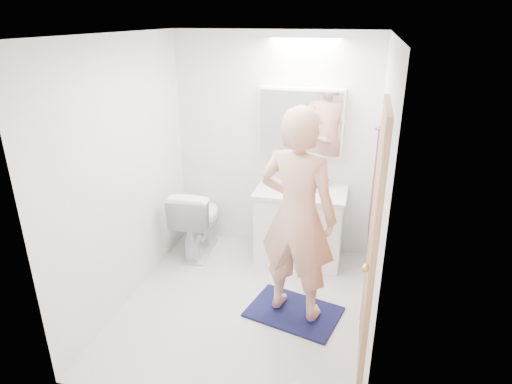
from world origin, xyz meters
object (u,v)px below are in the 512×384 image
(medicine_cabinet, at_px, (301,122))
(soap_bottle_a, at_px, (281,174))
(toilet, at_px, (198,219))
(toothbrush_cup, at_px, (325,183))
(vanity_cabinet, at_px, (300,227))
(soap_bottle_b, at_px, (292,176))
(person, at_px, (297,216))

(medicine_cabinet, distance_m, soap_bottle_a, 0.61)
(toilet, distance_m, soap_bottle_a, 1.07)
(toothbrush_cup, bearing_deg, vanity_cabinet, -144.68)
(vanity_cabinet, relative_size, soap_bottle_a, 4.26)
(medicine_cabinet, relative_size, soap_bottle_a, 4.16)
(vanity_cabinet, xyz_separation_m, soap_bottle_b, (-0.14, 0.18, 0.52))
(vanity_cabinet, relative_size, toothbrush_cup, 9.68)
(toothbrush_cup, bearing_deg, toilet, -168.57)
(vanity_cabinet, bearing_deg, soap_bottle_a, 148.42)
(vanity_cabinet, bearing_deg, medicine_cabinet, 105.76)
(vanity_cabinet, distance_m, medicine_cabinet, 1.13)
(toilet, xyz_separation_m, soap_bottle_b, (1.00, 0.30, 0.51))
(toilet, xyz_separation_m, toothbrush_cup, (1.36, 0.28, 0.46))
(medicine_cabinet, xyz_separation_m, soap_bottle_b, (-0.08, -0.03, -0.59))
(person, bearing_deg, vanity_cabinet, -69.24)
(soap_bottle_b, bearing_deg, toothbrush_cup, -3.16)
(soap_bottle_b, bearing_deg, medicine_cabinet, 21.24)
(soap_bottle_a, bearing_deg, soap_bottle_b, 15.58)
(toilet, bearing_deg, soap_bottle_a, -166.35)
(soap_bottle_a, distance_m, toothbrush_cup, 0.47)
(toilet, bearing_deg, toothbrush_cup, -171.50)
(vanity_cabinet, xyz_separation_m, medicine_cabinet, (-0.06, 0.21, 1.11))
(soap_bottle_a, relative_size, soap_bottle_b, 1.22)
(toilet, relative_size, soap_bottle_b, 4.60)
(person, relative_size, toothbrush_cup, 20.01)
(medicine_cabinet, xyz_separation_m, soap_bottle_a, (-0.18, -0.06, -0.57))
(person, xyz_separation_m, soap_bottle_a, (-0.36, 1.13, -0.05))
(soap_bottle_a, bearing_deg, vanity_cabinet, -31.58)
(medicine_cabinet, bearing_deg, soap_bottle_b, -158.76)
(toilet, xyz_separation_m, person, (1.25, -0.86, 0.58))
(medicine_cabinet, relative_size, toilet, 1.10)
(person, relative_size, soap_bottle_a, 8.79)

